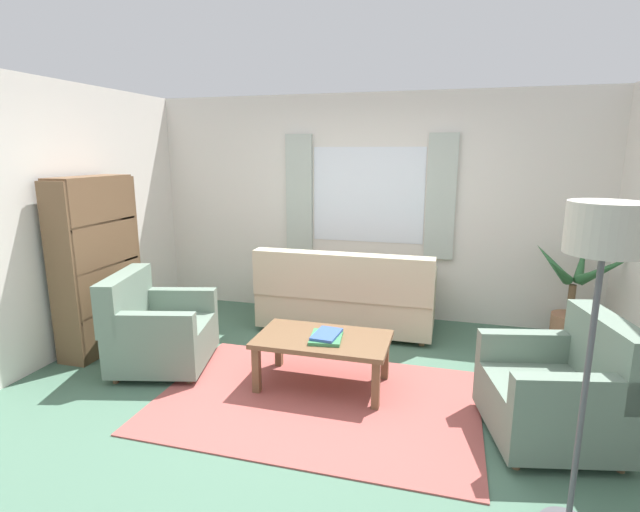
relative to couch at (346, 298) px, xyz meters
The scene contains 13 objects.
ground_plane 1.64m from the couch, 85.87° to the right, with size 6.24×6.24×0.00m, color #476B56.
wall_back 1.15m from the couch, 80.08° to the left, with size 5.32×0.12×2.60m, color silver.
wall_left 3.15m from the couch, 147.85° to the right, with size 0.12×4.40×2.60m, color silver.
window_with_curtains 1.23m from the couch, 78.68° to the left, with size 1.98×0.07×1.40m.
area_rug 1.64m from the couch, 85.87° to the right, with size 2.51×1.69×0.01m, color #9E4C47.
couch is the anchor object (origin of this frame).
armchair_left 2.01m from the couch, 137.00° to the right, with size 1.00×1.01×0.88m.
armchair_right 2.47m from the couch, 41.50° to the right, with size 0.98×1.00×0.88m.
coffee_table 1.34m from the couch, 85.87° to the right, with size 1.10×0.64×0.44m.
book_stack_on_table 1.38m from the couch, 84.37° to the right, with size 0.29×0.35×0.05m.
potted_plant 2.31m from the couch, ahead, with size 0.94×1.02×1.07m.
bookshelf 2.52m from the couch, 153.89° to the right, with size 0.30×0.94×1.72m.
standing_lamp 3.26m from the couch, 55.32° to the right, with size 0.34×0.34×1.73m.
Camera 1 is at (0.95, -3.34, 1.95)m, focal length 26.82 mm.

